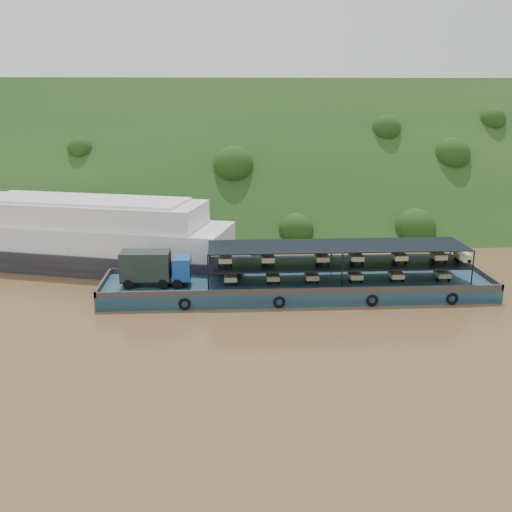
{
  "coord_description": "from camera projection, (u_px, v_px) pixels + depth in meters",
  "views": [
    {
      "loc": [
        -4.83,
        -47.36,
        17.55
      ],
      "look_at": [
        -2.0,
        3.0,
        3.2
      ],
      "focal_mm": 40.0,
      "sensor_mm": 36.0,
      "label": 1
    }
  ],
  "objects": [
    {
      "name": "cargo_barge",
      "position": [
        290.0,
        283.0,
        51.61
      ],
      "size": [
        35.0,
        7.18,
        4.54
      ],
      "color": "#132C43",
      "rests_on": "ground"
    },
    {
      "name": "passenger_ferry",
      "position": [
        87.0,
        237.0,
        59.95
      ],
      "size": [
        36.51,
        18.1,
        7.18
      ],
      "rotation": [
        0.0,
        0.0,
        -0.27
      ],
      "color": "black",
      "rests_on": "ground"
    },
    {
      "name": "hillside",
      "position": [
        257.0,
        216.0,
        85.11
      ],
      "size": [
        140.0,
        39.6,
        39.6
      ],
      "primitive_type": "cube",
      "rotation": [
        0.79,
        0.0,
        0.0
      ],
      "color": "#163413",
      "rests_on": "ground"
    },
    {
      "name": "ground",
      "position": [
        280.0,
        300.0,
        50.54
      ],
      "size": [
        160.0,
        160.0,
        0.0
      ],
      "primitive_type": "plane",
      "color": "brown",
      "rests_on": "ground"
    }
  ]
}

